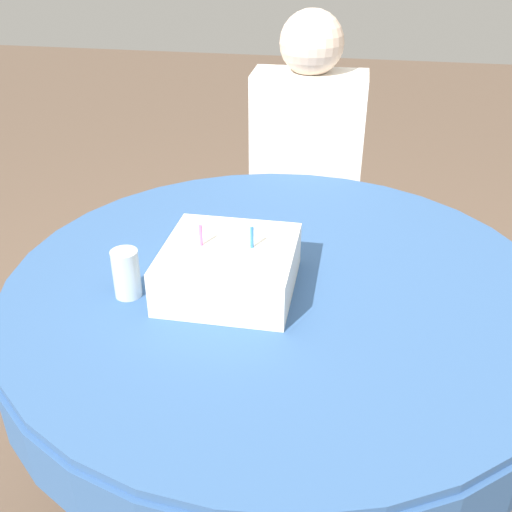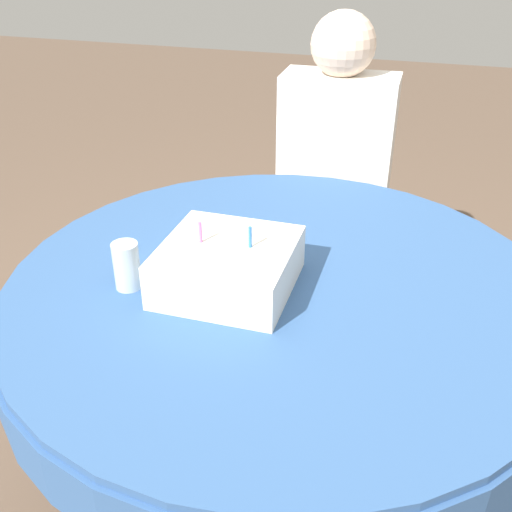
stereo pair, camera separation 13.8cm
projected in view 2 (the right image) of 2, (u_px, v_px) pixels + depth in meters
The scene contains 6 objects.
ground_plane at pixel (275, 485), 1.78m from camera, with size 12.00×12.00×0.00m, color brown.
dining_table at pixel (279, 308), 1.46m from camera, with size 1.32×1.32×0.73m.
chair at pixel (335, 202), 2.35m from camera, with size 0.43×0.43×0.88m.
person at pixel (335, 150), 2.15m from camera, with size 0.40×0.31×1.21m.
birthday_cake at pixel (228, 266), 1.37m from camera, with size 0.29×0.29×0.16m.
drinking_glass at pixel (127, 266), 1.36m from camera, with size 0.06×0.06×0.11m.
Camera 2 is at (0.30, -1.17, 1.49)m, focal length 42.00 mm.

